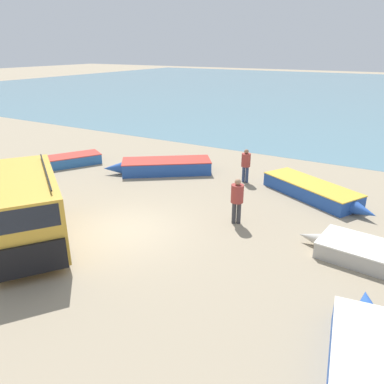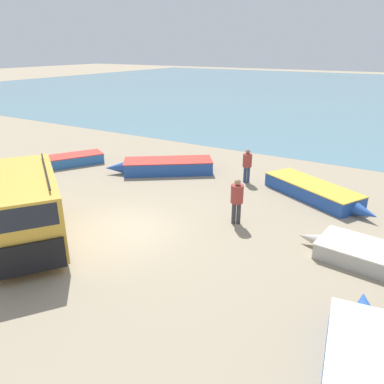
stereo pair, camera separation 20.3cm
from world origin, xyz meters
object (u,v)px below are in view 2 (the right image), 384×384
at_px(fishing_rowboat_2, 58,162).
at_px(fisherman_1, 247,163).
at_px(fishing_rowboat_0, 164,166).
at_px(fishing_rowboat_4, 315,192).
at_px(parked_van, 23,207).
at_px(fisherman_0, 237,197).
at_px(fishing_rowboat_3, 376,257).

bearing_deg(fishing_rowboat_2, fisherman_1, 135.98).
relative_size(fishing_rowboat_0, fishing_rowboat_4, 0.97).
distance_m(parked_van, fishing_rowboat_2, 8.69).
xyz_separation_m(parked_van, fisherman_0, (5.29, 4.90, -0.24)).
relative_size(parked_van, fisherman_1, 3.24).
relative_size(fishing_rowboat_3, fisherman_0, 2.53).
xyz_separation_m(fishing_rowboat_0, fishing_rowboat_2, (-5.53, -2.17, -0.06)).
relative_size(parked_van, fishing_rowboat_0, 1.05).
bearing_deg(fishing_rowboat_2, fishing_rowboat_0, 140.44).
distance_m(fishing_rowboat_0, fisherman_0, 6.75).
bearing_deg(fishing_rowboat_2, fishing_rowboat_3, 112.65).
bearing_deg(fisherman_1, fishing_rowboat_2, -80.36).
xyz_separation_m(fisherman_0, fisherman_1, (-1.47, 4.34, -0.06)).
distance_m(fishing_rowboat_2, fishing_rowboat_4, 13.35).
relative_size(fishing_rowboat_0, fishing_rowboat_3, 1.14).
bearing_deg(parked_van, fisherman_1, 102.61).
bearing_deg(fisherman_0, fishing_rowboat_4, -50.23).
height_order(parked_van, fisherman_0, parked_van).
bearing_deg(fishing_rowboat_0, fishing_rowboat_4, 147.11).
xyz_separation_m(fishing_rowboat_2, fisherman_1, (9.77, 2.98, 0.70)).
height_order(fishing_rowboat_0, fishing_rowboat_2, fishing_rowboat_0).
bearing_deg(fishing_rowboat_3, fishing_rowboat_4, -50.26).
bearing_deg(fisherman_0, fishing_rowboat_2, 57.84).
height_order(fishing_rowboat_4, fisherman_1, fisherman_1).
bearing_deg(parked_van, fishing_rowboat_0, 127.87).
xyz_separation_m(fishing_rowboat_2, fisherman_0, (11.24, -1.36, 0.76)).
bearing_deg(fishing_rowboat_4, fisherman_0, -86.70).
bearing_deg(fishing_rowboat_0, parked_van, 56.53).
xyz_separation_m(fishing_rowboat_0, fisherman_1, (4.23, 0.81, 0.63)).
distance_m(fishing_rowboat_2, fishing_rowboat_3, 16.11).
xyz_separation_m(fishing_rowboat_4, fisherman_1, (-3.33, 0.36, 0.66)).
bearing_deg(fisherman_1, fishing_rowboat_0, -86.51).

